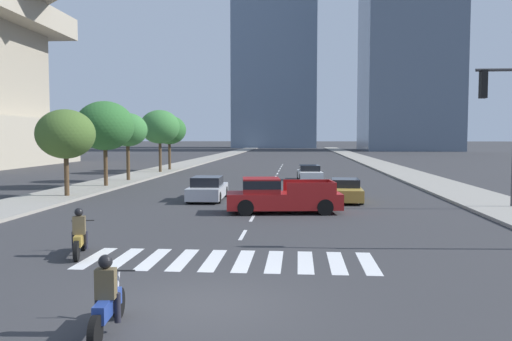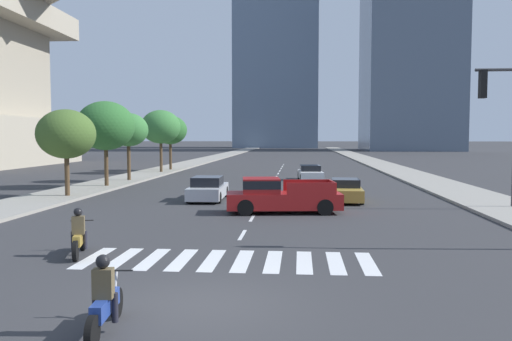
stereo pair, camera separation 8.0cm
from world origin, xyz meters
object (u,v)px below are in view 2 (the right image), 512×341
(pickup_truck, at_px, (278,196))
(street_tree_fifth, at_px, (170,130))
(motorcycle_trailing, at_px, (105,302))
(sedan_silver_1, at_px, (208,189))
(sedan_gold_2, at_px, (346,191))
(street_tree_nearest, at_px, (66,134))
(motorcycle_lead, at_px, (79,237))
(street_tree_fourth, at_px, (161,127))
(street_tree_third, at_px, (128,130))
(sedan_white_0, at_px, (310,173))
(street_tree_second, at_px, (106,126))

(pickup_truck, xyz_separation_m, street_tree_fifth, (-12.71, 29.65, 3.52))
(motorcycle_trailing, relative_size, sedan_silver_1, 0.47)
(motorcycle_trailing, xyz_separation_m, sedan_gold_2, (6.18, 20.32, -0.00))
(pickup_truck, distance_m, street_tree_nearest, 13.97)
(motorcycle_trailing, distance_m, street_tree_nearest, 23.01)
(motorcycle_trailing, distance_m, street_tree_fifth, 46.34)
(street_tree_fifth, bearing_deg, motorcycle_lead, -79.81)
(street_tree_fourth, bearing_deg, sedan_gold_2, -52.11)
(motorcycle_lead, xyz_separation_m, pickup_truck, (5.69, 9.41, 0.23))
(street_tree_fifth, bearing_deg, pickup_truck, -66.80)
(street_tree_third, relative_size, street_tree_fifth, 0.94)
(pickup_truck, relative_size, sedan_white_0, 1.20)
(pickup_truck, distance_m, street_tree_fifth, 32.45)
(street_tree_nearest, height_order, street_tree_third, street_tree_third)
(motorcycle_lead, bearing_deg, pickup_truck, -46.53)
(pickup_truck, distance_m, street_tree_second, 17.34)
(sedan_gold_2, bearing_deg, motorcycle_lead, -31.18)
(sedan_silver_1, distance_m, street_tree_second, 11.34)
(street_tree_third, bearing_deg, sedan_silver_1, -53.35)
(motorcycle_trailing, bearing_deg, street_tree_fifth, 7.09)
(street_tree_fourth, bearing_deg, pickup_truck, -63.85)
(pickup_truck, bearing_deg, motorcycle_lead, 52.19)
(motorcycle_lead, distance_m, pickup_truck, 11.00)
(motorcycle_lead, distance_m, street_tree_fourth, 36.20)
(street_tree_second, bearing_deg, street_tree_fourth, 90.00)
(street_tree_third, height_order, street_tree_fifth, street_tree_fifth)
(street_tree_third, bearing_deg, motorcycle_lead, -74.64)
(street_tree_nearest, height_order, street_tree_fourth, street_tree_fourth)
(street_tree_second, bearing_deg, sedan_silver_1, -37.50)
(sedan_silver_1, bearing_deg, motorcycle_lead, 172.69)
(sedan_silver_1, distance_m, street_tree_fourth, 23.12)
(pickup_truck, height_order, street_tree_second, street_tree_second)
(pickup_truck, height_order, street_tree_fifth, street_tree_fifth)
(motorcycle_lead, xyz_separation_m, street_tree_fifth, (-7.02, 39.06, 3.75))
(motorcycle_trailing, bearing_deg, motorcycle_lead, 21.91)
(motorcycle_trailing, xyz_separation_m, street_tree_fourth, (-10.15, 41.30, 4.01))
(sedan_white_0, relative_size, street_tree_fifth, 0.82)
(motorcycle_lead, height_order, street_tree_fifth, street_tree_fifth)
(sedan_silver_1, xyz_separation_m, sedan_gold_2, (7.84, 0.16, -0.04))
(motorcycle_lead, xyz_separation_m, street_tree_second, (-7.02, 20.65, 3.81))
(street_tree_nearest, bearing_deg, motorcycle_lead, -64.00)
(street_tree_fifth, bearing_deg, street_tree_nearest, -90.00)
(street_tree_fourth, bearing_deg, street_tree_nearest, -90.00)
(sedan_silver_1, bearing_deg, street_tree_fourth, 20.44)
(street_tree_fourth, relative_size, street_tree_fifth, 1.07)
(sedan_silver_1, height_order, street_tree_fifth, street_tree_fifth)
(motorcycle_trailing, xyz_separation_m, street_tree_third, (-10.15, 31.55, 3.59))
(street_tree_third, bearing_deg, sedan_gold_2, -34.53)
(street_tree_nearest, distance_m, street_tree_second, 6.29)
(sedan_silver_1, relative_size, street_tree_second, 0.78)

